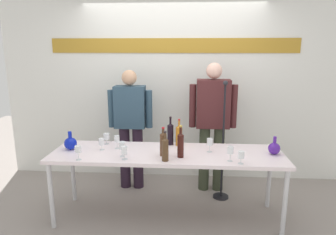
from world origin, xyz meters
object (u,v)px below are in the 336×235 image
at_px(presenter_right, 213,119).
at_px(wine_glass_left_4, 78,150).
at_px(wine_glass_right_0, 230,150).
at_px(wine_glass_right_1, 241,155).
at_px(wine_glass_right_2, 210,142).
at_px(wine_glass_left_1, 122,146).
at_px(wine_glass_left_5, 117,139).
at_px(display_table, 167,157).
at_px(presenter_left, 131,123).
at_px(wine_glass_left_2, 106,137).
at_px(wine_glass_left_3, 124,151).
at_px(wine_bottle_2, 163,143).
at_px(wine_glass_left_0, 102,142).
at_px(wine_bottle_1, 181,144).
at_px(wine_bottle_4, 166,148).
at_px(microphone_stand, 222,160).
at_px(wine_bottle_0, 179,135).
at_px(decanter_blue_right, 274,148).
at_px(decanter_blue_left, 70,143).
at_px(wine_bottle_3, 170,133).

height_order(presenter_right, wine_glass_left_4, presenter_right).
distance_m(presenter_right, wine_glass_left_4, 1.77).
relative_size(wine_glass_right_0, wine_glass_right_1, 1.21).
xyz_separation_m(wine_glass_right_0, wine_glass_right_2, (-0.19, 0.27, -0.00)).
height_order(wine_glass_left_1, wine_glass_left_5, wine_glass_left_1).
bearing_deg(display_table, presenter_left, 126.40).
distance_m(display_table, wine_glass_left_2, 0.79).
xyz_separation_m(wine_glass_left_2, wine_glass_left_3, (0.32, -0.49, 0.00)).
distance_m(presenter_right, wine_bottle_2, 1.03).
relative_size(wine_glass_left_0, wine_glass_left_3, 0.97).
bearing_deg(wine_bottle_1, wine_bottle_4, -141.33).
relative_size(presenter_left, wine_glass_right_0, 10.38).
height_order(wine_glass_left_1, microphone_stand, microphone_stand).
xyz_separation_m(wine_bottle_0, wine_bottle_1, (0.03, -0.39, 0.01)).
xyz_separation_m(wine_glass_left_0, wine_glass_right_0, (1.39, -0.25, 0.02)).
xyz_separation_m(decanter_blue_right, wine_glass_right_1, (-0.40, -0.31, 0.02)).
relative_size(wine_glass_left_1, wine_glass_left_4, 1.08).
distance_m(decanter_blue_left, wine_bottle_2, 1.07).
xyz_separation_m(decanter_blue_right, wine_glass_right_2, (-0.69, 0.02, 0.04)).
relative_size(wine_bottle_0, wine_glass_left_2, 2.42).
xyz_separation_m(display_table, wine_glass_left_5, (-0.58, 0.09, 0.17)).
distance_m(wine_glass_left_0, wine_glass_left_4, 0.36).
bearing_deg(wine_bottle_1, wine_bottle_0, 94.39).
bearing_deg(presenter_right, wine_glass_left_2, -158.84).
bearing_deg(wine_bottle_4, presenter_left, 118.83).
height_order(wine_glass_left_0, wine_glass_left_3, wine_glass_left_3).
xyz_separation_m(wine_bottle_0, microphone_stand, (0.54, 0.26, -0.40)).
xyz_separation_m(wine_glass_left_1, wine_glass_right_0, (1.12, -0.06, -0.00)).
distance_m(decanter_blue_left, presenter_left, 0.91).
bearing_deg(wine_glass_right_0, decanter_blue_left, 172.10).
xyz_separation_m(presenter_right, wine_glass_left_5, (-1.12, -0.65, -0.10)).
height_order(wine_bottle_1, wine_glass_left_0, wine_bottle_1).
relative_size(wine_glass_left_2, wine_glass_right_1, 1.03).
relative_size(wine_bottle_0, wine_glass_right_2, 2.08).
bearing_deg(wine_glass_right_0, wine_bottle_2, 170.37).
xyz_separation_m(wine_bottle_4, wine_glass_left_1, (-0.47, 0.10, -0.01)).
distance_m(display_table, wine_bottle_3, 0.34).
height_order(presenter_right, wine_glass_right_1, presenter_right).
bearing_deg(wine_bottle_3, presenter_right, 41.25).
bearing_deg(presenter_left, wine_glass_right_1, -38.35).
bearing_deg(wine_glass_right_2, wine_bottle_0, 149.22).
height_order(wine_bottle_4, microphone_stand, microphone_stand).
height_order(wine_glass_left_1, wine_glass_right_0, wine_glass_left_1).
xyz_separation_m(decanter_blue_left, microphone_stand, (1.76, 0.49, -0.35)).
height_order(presenter_left, wine_bottle_4, presenter_left).
distance_m(presenter_right, wine_bottle_4, 1.14).
bearing_deg(wine_glass_left_1, wine_bottle_1, 2.06).
bearing_deg(presenter_left, wine_bottle_3, -39.24).
relative_size(presenter_right, wine_bottle_2, 5.50).
xyz_separation_m(display_table, wine_glass_left_0, (-0.74, 0.03, 0.15)).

